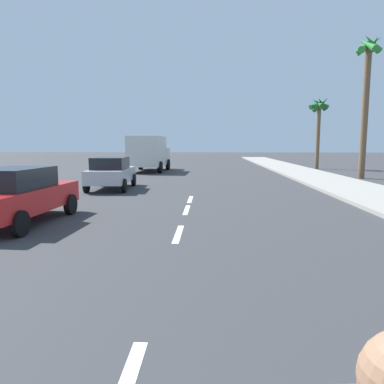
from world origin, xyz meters
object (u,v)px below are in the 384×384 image
object	(u,v)px
parked_car_silver	(111,172)
palm_tree_distant	(319,112)
parked_car_red	(17,194)
palm_tree_far	(367,76)
delivery_truck	(149,153)

from	to	relation	value
parked_car_silver	palm_tree_distant	xyz separation A→B (m)	(14.46, 15.48, 4.19)
parked_car_silver	parked_car_red	bearing A→B (deg)	-96.34
parked_car_red	parked_car_silver	distance (m)	7.91
parked_car_silver	palm_tree_far	bearing A→B (deg)	20.51
palm_tree_far	palm_tree_distant	xyz separation A→B (m)	(-0.16, 9.20, -1.37)
palm_tree_far	delivery_truck	bearing A→B (deg)	159.66
parked_car_red	palm_tree_far	bearing A→B (deg)	46.30
palm_tree_far	parked_car_silver	bearing A→B (deg)	-156.76
delivery_truck	palm_tree_far	size ratio (longest dim) A/B	0.70
parked_car_red	delivery_truck	size ratio (longest dim) A/B	0.66
palm_tree_distant	parked_car_red	bearing A→B (deg)	-122.62
delivery_truck	palm_tree_distant	bearing A→B (deg)	16.81
palm_tree_far	palm_tree_distant	bearing A→B (deg)	90.99
delivery_truck	parked_car_silver	bearing A→B (deg)	-87.43
parked_car_red	delivery_truck	xyz separation A→B (m)	(0.44, 19.61, 0.67)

